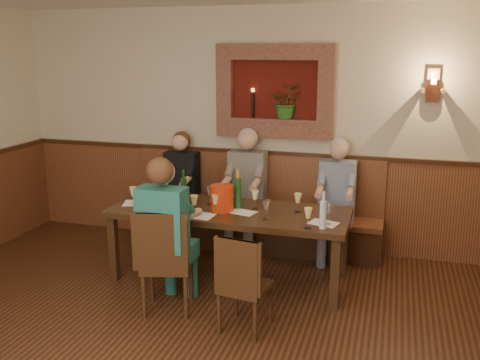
# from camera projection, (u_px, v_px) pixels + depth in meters

# --- Properties ---
(room_shell) EXTENTS (6.04, 6.04, 2.82)m
(room_shell) POSITION_uv_depth(u_px,v_px,m) (141.00, 120.00, 3.39)
(room_shell) COLOR beige
(room_shell) RESTS_ON ground
(wainscoting) EXTENTS (6.02, 6.02, 1.15)m
(wainscoting) POSITION_uv_depth(u_px,v_px,m) (149.00, 307.00, 3.70)
(wainscoting) COLOR #562B18
(wainscoting) RESTS_ON ground
(wall_niche) EXTENTS (1.36, 0.30, 1.06)m
(wall_niche) POSITION_uv_depth(u_px,v_px,m) (278.00, 95.00, 6.08)
(wall_niche) COLOR #50110B
(wall_niche) RESTS_ON ground
(wall_sconce) EXTENTS (0.25, 0.20, 0.35)m
(wall_sconce) POSITION_uv_depth(u_px,v_px,m) (433.00, 86.00, 5.58)
(wall_sconce) COLOR #562B18
(wall_sconce) RESTS_ON ground
(dining_table) EXTENTS (2.40, 0.90, 0.75)m
(dining_table) POSITION_uv_depth(u_px,v_px,m) (229.00, 216.00, 5.40)
(dining_table) COLOR black
(dining_table) RESTS_ON ground
(bench) EXTENTS (3.00, 0.45, 1.11)m
(bench) POSITION_uv_depth(u_px,v_px,m) (253.00, 221.00, 6.36)
(bench) COLOR #381E0F
(bench) RESTS_ON ground
(chair_near_left) EXTENTS (0.53, 0.53, 0.98)m
(chair_near_left) POSITION_uv_depth(u_px,v_px,m) (168.00, 281.00, 4.82)
(chair_near_left) COLOR black
(chair_near_left) RESTS_ON ground
(chair_near_right) EXTENTS (0.44, 0.44, 0.86)m
(chair_near_right) POSITION_uv_depth(u_px,v_px,m) (244.00, 303.00, 4.49)
(chair_near_right) COLOR black
(chair_near_right) RESTS_ON ground
(person_bench_left) EXTENTS (0.39, 0.48, 1.37)m
(person_bench_left) POSITION_uv_depth(u_px,v_px,m) (180.00, 198.00, 6.45)
(person_bench_left) COLOR black
(person_bench_left) RESTS_ON ground
(person_bench_mid) EXTENTS (0.43, 0.52, 1.44)m
(person_bench_mid) POSITION_uv_depth(u_px,v_px,m) (245.00, 201.00, 6.22)
(person_bench_mid) COLOR #524F4B
(person_bench_mid) RESTS_ON ground
(person_bench_right) EXTENTS (0.40, 0.49, 1.37)m
(person_bench_right) POSITION_uv_depth(u_px,v_px,m) (335.00, 211.00, 5.94)
(person_bench_right) COLOR navy
(person_bench_right) RESTS_ON ground
(person_chair_front) EXTENTS (0.43, 0.52, 1.44)m
(person_chair_front) POSITION_uv_depth(u_px,v_px,m) (168.00, 247.00, 4.79)
(person_chair_front) COLOR #1A4B5B
(person_chair_front) RESTS_ON ground
(spittoon_bucket) EXTENTS (0.26, 0.26, 0.26)m
(spittoon_bucket) POSITION_uv_depth(u_px,v_px,m) (222.00, 198.00, 5.31)
(spittoon_bucket) COLOR red
(spittoon_bucket) RESTS_ON dining_table
(wine_bottle_green_a) EXTENTS (0.09, 0.09, 0.41)m
(wine_bottle_green_a) POSITION_uv_depth(u_px,v_px,m) (238.00, 192.00, 5.38)
(wine_bottle_green_a) COLOR #19471E
(wine_bottle_green_a) RESTS_ON dining_table
(wine_bottle_green_b) EXTENTS (0.08, 0.08, 0.36)m
(wine_bottle_green_b) POSITION_uv_depth(u_px,v_px,m) (184.00, 190.00, 5.54)
(wine_bottle_green_b) COLOR #19471E
(wine_bottle_green_b) RESTS_ON dining_table
(water_bottle) EXTENTS (0.08, 0.08, 0.34)m
(water_bottle) POSITION_uv_depth(u_px,v_px,m) (323.00, 214.00, 4.78)
(water_bottle) COLOR silver
(water_bottle) RESTS_ON dining_table
(tasting_sheet_a) EXTENTS (0.37, 0.31, 0.00)m
(tasting_sheet_a) POSITION_uv_depth(u_px,v_px,m) (139.00, 203.00, 5.60)
(tasting_sheet_a) COLOR white
(tasting_sheet_a) RESTS_ON dining_table
(tasting_sheet_b) EXTENTS (0.29, 0.24, 0.00)m
(tasting_sheet_b) POSITION_uv_depth(u_px,v_px,m) (243.00, 212.00, 5.28)
(tasting_sheet_b) COLOR white
(tasting_sheet_b) RESTS_ON dining_table
(tasting_sheet_c) EXTENTS (0.30, 0.25, 0.00)m
(tasting_sheet_c) POSITION_uv_depth(u_px,v_px,m) (324.00, 223.00, 4.96)
(tasting_sheet_c) COLOR white
(tasting_sheet_c) RESTS_ON dining_table
(tasting_sheet_d) EXTENTS (0.33, 0.25, 0.00)m
(tasting_sheet_d) POSITION_uv_depth(u_px,v_px,m) (198.00, 215.00, 5.19)
(tasting_sheet_d) COLOR white
(tasting_sheet_d) RESTS_ON dining_table
(wine_glass_0) EXTENTS (0.08, 0.08, 0.19)m
(wine_glass_0) POSITION_uv_depth(u_px,v_px,m) (133.00, 196.00, 5.52)
(wine_glass_0) COLOR #F6E793
(wine_glass_0) RESTS_ON dining_table
(wine_glass_1) EXTENTS (0.08, 0.08, 0.19)m
(wine_glass_1) POSITION_uv_depth(u_px,v_px,m) (165.00, 193.00, 5.63)
(wine_glass_1) COLOR white
(wine_glass_1) RESTS_ON dining_table
(wine_glass_2) EXTENTS (0.08, 0.08, 0.19)m
(wine_glass_2) POSITION_uv_depth(u_px,v_px,m) (175.00, 201.00, 5.33)
(wine_glass_2) COLOR #F6E793
(wine_glass_2) RESTS_ON dining_table
(wine_glass_3) EXTENTS (0.08, 0.08, 0.19)m
(wine_glass_3) POSITION_uv_depth(u_px,v_px,m) (210.00, 195.00, 5.53)
(wine_glass_3) COLOR white
(wine_glass_3) RESTS_ON dining_table
(wine_glass_4) EXTENTS (0.08, 0.08, 0.19)m
(wine_glass_4) POSITION_uv_depth(u_px,v_px,m) (215.00, 204.00, 5.22)
(wine_glass_4) COLOR #F6E793
(wine_glass_4) RESTS_ON dining_table
(wine_glass_5) EXTENTS (0.08, 0.08, 0.19)m
(wine_glass_5) POSITION_uv_depth(u_px,v_px,m) (255.00, 200.00, 5.38)
(wine_glass_5) COLOR #F6E793
(wine_glass_5) RESTS_ON dining_table
(wine_glass_6) EXTENTS (0.08, 0.08, 0.19)m
(wine_glass_6) POSITION_uv_depth(u_px,v_px,m) (267.00, 210.00, 5.05)
(wine_glass_6) COLOR white
(wine_glass_6) RESTS_ON dining_table
(wine_glass_7) EXTENTS (0.08, 0.08, 0.19)m
(wine_glass_7) POSITION_uv_depth(u_px,v_px,m) (298.00, 203.00, 5.27)
(wine_glass_7) COLOR #F6E793
(wine_glass_7) RESTS_ON dining_table
(wine_glass_8) EXTENTS (0.08, 0.08, 0.19)m
(wine_glass_8) POSITION_uv_depth(u_px,v_px,m) (328.00, 214.00, 4.91)
(wine_glass_8) COLOR white
(wine_glass_8) RESTS_ON dining_table
(wine_glass_9) EXTENTS (0.08, 0.08, 0.19)m
(wine_glass_9) POSITION_uv_depth(u_px,v_px,m) (194.00, 205.00, 5.20)
(wine_glass_9) COLOR #F6E793
(wine_glass_9) RESTS_ON dining_table
(wine_glass_10) EXTENTS (0.08, 0.08, 0.19)m
(wine_glass_10) POSITION_uv_depth(u_px,v_px,m) (308.00, 218.00, 4.80)
(wine_glass_10) COLOR #F6E793
(wine_glass_10) RESTS_ON dining_table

